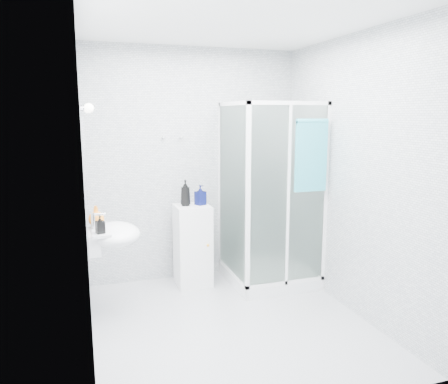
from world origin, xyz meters
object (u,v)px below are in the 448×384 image
object	(u,v)px
wall_basin	(112,235)
hand_towel	(311,154)
storage_cabinet	(193,245)
soap_dispenser_orange	(96,216)
shampoo_bottle_a	(185,193)
soap_dispenser_black	(100,224)
shampoo_bottle_b	(200,195)
shower_enclosure	(266,245)

from	to	relation	value
wall_basin	hand_towel	size ratio (longest dim) A/B	0.77
storage_cabinet	soap_dispenser_orange	distance (m)	1.22
storage_cabinet	shampoo_bottle_a	size ratio (longest dim) A/B	3.18
wall_basin	soap_dispenser_black	xyz separation A→B (m)	(-0.10, -0.16, 0.14)
shampoo_bottle_b	hand_towel	bearing A→B (deg)	-34.36
shower_enclosure	soap_dispenser_orange	size ratio (longest dim) A/B	10.82
shampoo_bottle_a	soap_dispenser_orange	bearing A→B (deg)	-154.34
hand_towel	shampoo_bottle_b	bearing A→B (deg)	145.64
shampoo_bottle_b	soap_dispenser_orange	world-z (taller)	shampoo_bottle_b
hand_towel	storage_cabinet	bearing A→B (deg)	148.52
shampoo_bottle_b	soap_dispenser_black	world-z (taller)	shampoo_bottle_b
storage_cabinet	shampoo_bottle_b	xyz separation A→B (m)	(0.09, 0.01, 0.56)
wall_basin	soap_dispenser_black	size ratio (longest dim) A/B	3.59
storage_cabinet	shower_enclosure	bearing A→B (deg)	-18.53
soap_dispenser_black	wall_basin	bearing A→B (deg)	57.59
soap_dispenser_orange	soap_dispenser_black	xyz separation A→B (m)	(0.02, -0.29, -0.01)
storage_cabinet	soap_dispenser_black	size ratio (longest dim) A/B	5.74
shampoo_bottle_b	soap_dispenser_black	bearing A→B (deg)	-145.86
shampoo_bottle_b	shampoo_bottle_a	bearing A→B (deg)	178.24
shower_enclosure	soap_dispenser_orange	world-z (taller)	shower_enclosure
shower_enclosure	storage_cabinet	distance (m)	0.80
wall_basin	soap_dispenser_black	distance (m)	0.24
wall_basin	storage_cabinet	xyz separation A→B (m)	(0.89, 0.57, -0.35)
shower_enclosure	storage_cabinet	size ratio (longest dim) A/B	2.23
wall_basin	shampoo_bottle_a	bearing A→B (deg)	35.33
shower_enclosure	soap_dispenser_black	size ratio (longest dim) A/B	12.81
shower_enclosure	hand_towel	bearing A→B (deg)	-53.21
shower_enclosure	wall_basin	distance (m)	1.72
shampoo_bottle_b	soap_dispenser_black	xyz separation A→B (m)	(-1.09, -0.74, -0.07)
shampoo_bottle_b	soap_dispenser_black	size ratio (longest dim) A/B	1.40
soap_dispenser_orange	shampoo_bottle_b	bearing A→B (deg)	22.03
wall_basin	shampoo_bottle_a	xyz separation A→B (m)	(0.82, 0.58, 0.24)
hand_towel	shampoo_bottle_a	size ratio (longest dim) A/B	2.57
hand_towel	soap_dispenser_orange	bearing A→B (deg)	174.15
shower_enclosure	soap_dispenser_black	distance (m)	1.89
wall_basin	storage_cabinet	size ratio (longest dim) A/B	0.62
wall_basin	soap_dispenser_orange	bearing A→B (deg)	134.10
wall_basin	soap_dispenser_orange	distance (m)	0.24
hand_towel	soap_dispenser_orange	xyz separation A→B (m)	(-2.08, 0.21, -0.53)
shower_enclosure	shampoo_bottle_a	size ratio (longest dim) A/B	7.10
storage_cabinet	soap_dispenser_orange	world-z (taller)	soap_dispenser_orange
soap_dispenser_orange	wall_basin	bearing A→B (deg)	-45.90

